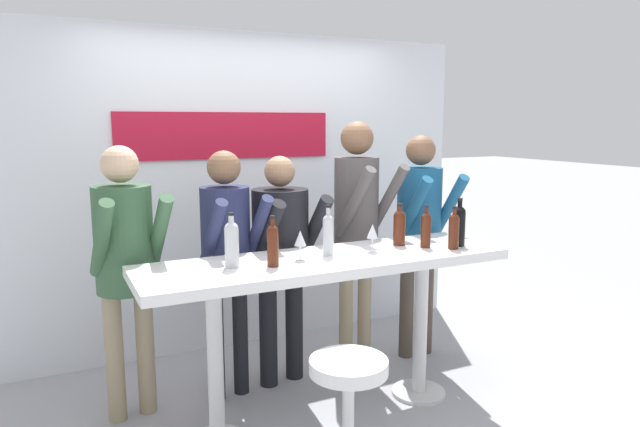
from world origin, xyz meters
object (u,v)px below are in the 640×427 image
at_px(person_left, 227,246).
at_px(wine_bottle_0, 454,229).
at_px(person_center_left, 281,246).
at_px(person_center_right, 420,221).
at_px(bar_stool, 348,402).
at_px(person_far_left, 125,253).
at_px(wine_glass_0, 300,239).
at_px(person_center, 357,215).
at_px(wine_bottle_5, 399,226).
at_px(wine_bottle_6, 328,233).
at_px(wine_bottle_3, 459,224).
at_px(wine_bottle_1, 273,243).
at_px(wine_bottle_4, 232,242).
at_px(tasting_table, 327,283).
at_px(wine_glass_1, 373,232).
at_px(wine_bottle_2, 426,228).

distance_m(person_left, wine_bottle_0, 1.45).
relative_size(person_center_left, person_center_right, 0.93).
bearing_deg(bar_stool, person_center_left, 82.99).
xyz_separation_m(person_far_left, wine_glass_0, (0.91, -0.55, 0.10)).
distance_m(person_center, wine_bottle_0, 0.80).
bearing_deg(wine_glass_0, person_center_right, 24.11).
xyz_separation_m(wine_bottle_0, wine_bottle_5, (-0.25, 0.24, 0.00)).
bearing_deg(wine_bottle_5, wine_bottle_6, -174.35).
distance_m(wine_bottle_3, wine_bottle_6, 0.90).
relative_size(person_far_left, person_center, 0.92).
relative_size(person_center_left, wine_bottle_1, 5.56).
xyz_separation_m(wine_bottle_1, wine_bottle_4, (-0.21, 0.08, 0.01)).
distance_m(person_left, person_center, 1.02).
height_order(person_center, wine_glass_0, person_center).
relative_size(person_far_left, wine_glass_0, 9.54).
bearing_deg(person_left, person_center_left, 0.47).
distance_m(tasting_table, wine_bottle_6, 0.30).
bearing_deg(tasting_table, wine_bottle_3, -5.88).
relative_size(wine_bottle_0, wine_bottle_5, 1.00).
xyz_separation_m(bar_stool, wine_bottle_6, (0.23, 0.69, 0.71)).
relative_size(person_far_left, person_center_right, 0.98).
bearing_deg(wine_bottle_5, person_center, 92.44).
relative_size(person_far_left, wine_bottle_0, 6.17).
bearing_deg(person_far_left, wine_glass_1, -29.96).
xyz_separation_m(person_far_left, wine_bottle_6, (1.11, -0.51, 0.11)).
bearing_deg(person_center_left, wine_bottle_3, -43.90).
relative_size(person_center, wine_bottle_1, 6.35).
relative_size(person_center, wine_bottle_6, 5.92).
xyz_separation_m(tasting_table, wine_bottle_5, (0.57, 0.09, 0.29)).
height_order(wine_bottle_1, wine_glass_0, wine_bottle_1).
bearing_deg(wine_bottle_3, person_center_right, 76.16).
relative_size(person_center_right, wine_bottle_2, 6.27).
xyz_separation_m(person_far_left, wine_bottle_3, (1.99, -0.64, 0.12)).
height_order(person_far_left, wine_bottle_4, person_far_left).
height_order(person_center_left, wine_bottle_4, person_center_left).
distance_m(person_far_left, wine_bottle_0, 2.03).
xyz_separation_m(wine_bottle_1, wine_bottle_5, (0.94, 0.15, -0.00)).
distance_m(person_far_left, wine_bottle_5, 1.72).
bearing_deg(person_far_left, wine_bottle_4, -54.66).
bearing_deg(wine_bottle_2, wine_bottle_0, -39.70).
height_order(person_far_left, person_center, person_center).
distance_m(wine_bottle_1, wine_glass_0, 0.20).
height_order(tasting_table, wine_bottle_4, wine_bottle_4).
bearing_deg(tasting_table, wine_glass_1, -0.36).
height_order(wine_bottle_0, wine_glass_0, wine_bottle_0).
distance_m(person_left, wine_bottle_4, 0.54).
relative_size(person_center, wine_bottle_3, 5.84).
height_order(person_far_left, wine_glass_0, person_far_left).
bearing_deg(wine_bottle_0, wine_bottle_4, 172.90).
height_order(person_far_left, wine_bottle_0, person_far_left).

